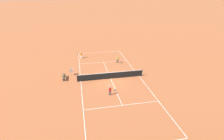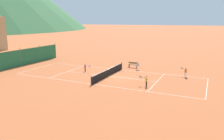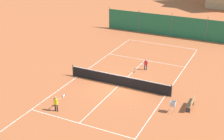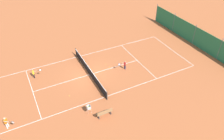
% 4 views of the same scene
% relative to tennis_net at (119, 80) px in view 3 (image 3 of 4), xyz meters
% --- Properties ---
extents(ground_plane, '(600.00, 600.00, 0.00)m').
position_rel_tennis_net_xyz_m(ground_plane, '(0.00, 0.00, -0.50)').
color(ground_plane, '#A8542D').
extents(court_line_markings, '(8.25, 23.85, 0.01)m').
position_rel_tennis_net_xyz_m(court_line_markings, '(0.00, 0.00, -0.50)').
color(court_line_markings, white).
rests_on(court_line_markings, ground).
extents(tennis_net, '(9.18, 0.08, 1.06)m').
position_rel_tennis_net_xyz_m(tennis_net, '(0.00, 0.00, 0.00)').
color(tennis_net, '#2D2D2D').
rests_on(tennis_net, ground).
extents(windscreen_fence_far, '(17.28, 0.08, 2.90)m').
position_rel_tennis_net_xyz_m(windscreen_fence_far, '(-0.00, 15.50, 0.81)').
color(windscreen_fence_far, '#236B42').
rests_on(windscreen_fence_far, ground).
extents(player_far_baseline, '(0.37, 0.97, 1.10)m').
position_rel_tennis_net_xyz_m(player_far_baseline, '(0.88, 4.06, 0.15)').
color(player_far_baseline, '#23284C').
rests_on(player_far_baseline, ground).
extents(player_near_baseline, '(0.42, 0.99, 1.18)m').
position_rel_tennis_net_xyz_m(player_near_baseline, '(-2.31, -5.70, 0.19)').
color(player_near_baseline, black).
rests_on(player_near_baseline, ground).
extents(tennis_ball_alley_left, '(0.07, 0.07, 0.07)m').
position_rel_tennis_net_xyz_m(tennis_ball_alley_left, '(5.03, -2.01, -0.47)').
color(tennis_ball_alley_left, '#CCE033').
rests_on(tennis_ball_alley_left, ground).
extents(tennis_ball_near_corner, '(0.07, 0.07, 0.07)m').
position_rel_tennis_net_xyz_m(tennis_ball_near_corner, '(-0.95, 2.51, -0.47)').
color(tennis_ball_near_corner, '#CCE033').
rests_on(tennis_ball_near_corner, ground).
extents(tennis_ball_alley_right, '(0.07, 0.07, 0.07)m').
position_rel_tennis_net_xyz_m(tennis_ball_alley_right, '(-0.17, 2.63, -0.47)').
color(tennis_ball_alley_right, '#CCE033').
rests_on(tennis_ball_alley_right, ground).
extents(tennis_ball_by_net_right, '(0.07, 0.07, 0.07)m').
position_rel_tennis_net_xyz_m(tennis_ball_by_net_right, '(2.33, -3.18, -0.47)').
color(tennis_ball_by_net_right, '#CCE033').
rests_on(tennis_ball_by_net_right, ground).
extents(ball_hopper, '(0.36, 0.36, 0.89)m').
position_rel_tennis_net_xyz_m(ball_hopper, '(5.31, -2.24, 0.15)').
color(ball_hopper, '#B7B7BC').
rests_on(ball_hopper, ground).
extents(courtside_bench, '(0.36, 1.50, 0.84)m').
position_rel_tennis_net_xyz_m(courtside_bench, '(6.34, -1.13, -0.05)').
color(courtside_bench, olive).
rests_on(courtside_bench, ground).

